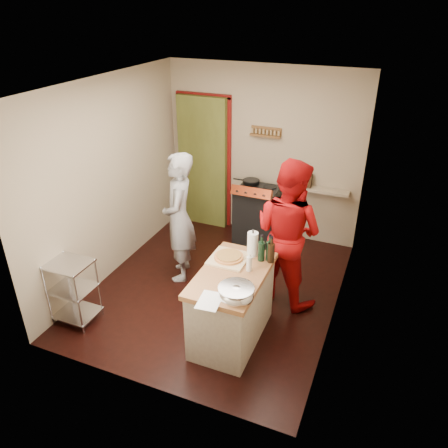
% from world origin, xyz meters
% --- Properties ---
extents(floor, '(3.50, 3.50, 0.00)m').
position_xyz_m(floor, '(0.00, 0.00, 0.00)').
color(floor, black).
rests_on(floor, ground).
extents(back_wall, '(3.00, 0.44, 2.60)m').
position_xyz_m(back_wall, '(-0.64, 1.78, 1.13)').
color(back_wall, gray).
rests_on(back_wall, ground).
extents(left_wall, '(0.04, 3.50, 2.60)m').
position_xyz_m(left_wall, '(-1.50, 0.00, 1.30)').
color(left_wall, gray).
rests_on(left_wall, ground).
extents(right_wall, '(0.04, 3.50, 2.60)m').
position_xyz_m(right_wall, '(1.50, 0.00, 1.30)').
color(right_wall, gray).
rests_on(right_wall, ground).
extents(ceiling, '(3.00, 3.50, 0.02)m').
position_xyz_m(ceiling, '(0.00, 0.00, 2.61)').
color(ceiling, white).
rests_on(ceiling, back_wall).
extents(stove, '(0.60, 0.63, 1.00)m').
position_xyz_m(stove, '(0.05, 1.42, 0.45)').
color(stove, black).
rests_on(stove, ground).
extents(wire_shelving, '(0.48, 0.40, 0.80)m').
position_xyz_m(wire_shelving, '(-1.28, -1.20, 0.44)').
color(wire_shelving, silver).
rests_on(wire_shelving, ground).
extents(island, '(0.69, 1.25, 1.16)m').
position_xyz_m(island, '(0.51, -0.77, 0.46)').
color(island, beige).
rests_on(island, ground).
extents(person_stripe, '(0.63, 0.75, 1.74)m').
position_xyz_m(person_stripe, '(-0.57, 0.11, 0.87)').
color(person_stripe, '#A4A4A8').
rests_on(person_stripe, ground).
extents(person_red, '(1.08, 0.97, 1.83)m').
position_xyz_m(person_red, '(0.84, 0.19, 0.92)').
color(person_red, '#A90B0D').
rests_on(person_red, ground).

